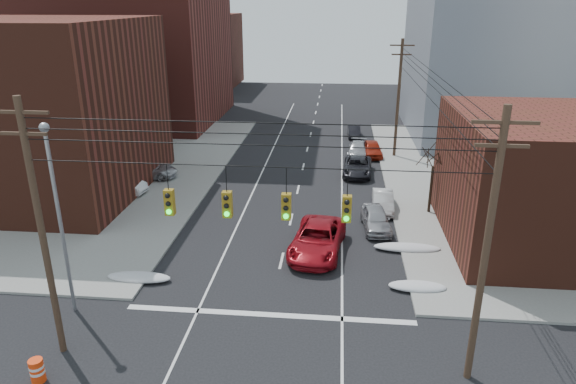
% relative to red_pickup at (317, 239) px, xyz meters
% --- Properties ---
extents(sidewalk_nw, '(40.00, 40.00, 0.15)m').
position_rel_red_pickup_xyz_m(sidewalk_nw, '(-29.01, 13.71, -0.78)').
color(sidewalk_nw, gray).
rests_on(sidewalk_nw, ground).
extents(building_brick_near, '(20.00, 16.00, 13.00)m').
position_rel_red_pickup_xyz_m(building_brick_near, '(-24.01, 8.71, 5.65)').
color(building_brick_near, '#512418').
rests_on(building_brick_near, ground).
extents(building_brick_far, '(22.00, 18.00, 12.00)m').
position_rel_red_pickup_xyz_m(building_brick_far, '(-28.01, 60.71, 5.15)').
color(building_brick_far, '#512418').
rests_on(building_brick_far, ground).
extents(building_office, '(22.00, 20.00, 25.00)m').
position_rel_red_pickup_xyz_m(building_office, '(19.99, 30.71, 11.65)').
color(building_office, gray).
rests_on(building_office, ground).
extents(building_glass, '(20.00, 18.00, 22.00)m').
position_rel_red_pickup_xyz_m(building_glass, '(21.99, 56.71, 10.15)').
color(building_glass, gray).
rests_on(building_glass, ground).
extents(utility_pole_left, '(2.20, 0.28, 11.00)m').
position_rel_red_pickup_xyz_m(utility_pole_left, '(-10.51, -10.29, 4.93)').
color(utility_pole_left, '#473323').
rests_on(utility_pole_left, ground).
extents(utility_pole_right, '(2.20, 0.28, 11.00)m').
position_rel_red_pickup_xyz_m(utility_pole_right, '(6.49, -10.29, 4.93)').
color(utility_pole_right, '#473323').
rests_on(utility_pole_right, ground).
extents(utility_pole_far, '(2.20, 0.28, 11.00)m').
position_rel_red_pickup_xyz_m(utility_pole_far, '(6.49, 20.71, 4.93)').
color(utility_pole_far, '#473323').
rests_on(utility_pole_far, ground).
extents(traffic_signals, '(17.00, 0.42, 2.02)m').
position_rel_red_pickup_xyz_m(traffic_signals, '(-1.91, -10.32, 6.31)').
color(traffic_signals, black).
rests_on(traffic_signals, ground).
extents(street_light, '(0.44, 0.44, 9.32)m').
position_rel_red_pickup_xyz_m(street_light, '(-11.51, -7.29, 4.69)').
color(street_light, gray).
rests_on(street_light, ground).
extents(bare_tree, '(2.09, 2.20, 4.93)m').
position_rel_red_pickup_xyz_m(bare_tree, '(7.58, 6.71, 1.47)').
color(bare_tree, black).
rests_on(bare_tree, ground).
extents(snow_nw, '(3.50, 1.08, 0.42)m').
position_rel_red_pickup_xyz_m(snow_nw, '(-9.41, -4.29, -0.64)').
color(snow_nw, silver).
rests_on(snow_nw, ground).
extents(snow_ne, '(3.00, 1.08, 0.42)m').
position_rel_red_pickup_xyz_m(snow_ne, '(5.39, -3.79, -0.64)').
color(snow_ne, silver).
rests_on(snow_ne, ground).
extents(snow_east_far, '(4.00, 1.08, 0.42)m').
position_rel_red_pickup_xyz_m(snow_east_far, '(5.39, 0.71, -0.64)').
color(snow_east_far, silver).
rests_on(snow_east_far, ground).
extents(red_pickup, '(3.57, 6.44, 1.71)m').
position_rel_red_pickup_xyz_m(red_pickup, '(0.00, 0.00, 0.00)').
color(red_pickup, maroon).
rests_on(red_pickup, ground).
extents(parked_car_a, '(2.07, 4.35, 1.44)m').
position_rel_red_pickup_xyz_m(parked_car_a, '(3.68, 3.72, -0.14)').
color(parked_car_a, '#A3A3A7').
rests_on(parked_car_a, ground).
extents(parked_car_b, '(1.53, 4.08, 1.33)m').
position_rel_red_pickup_xyz_m(parked_car_b, '(4.39, 7.10, -0.19)').
color(parked_car_b, silver).
rests_on(parked_car_b, ground).
extents(parked_car_c, '(2.70, 5.29, 1.43)m').
position_rel_red_pickup_xyz_m(parked_car_c, '(2.79, 15.01, -0.14)').
color(parked_car_c, black).
rests_on(parked_car_c, ground).
extents(parked_car_d, '(2.16, 4.59, 1.29)m').
position_rel_red_pickup_xyz_m(parked_car_d, '(3.00, 20.79, -0.21)').
color(parked_car_d, '#A2A1A6').
rests_on(parked_car_d, ground).
extents(parked_car_e, '(1.96, 4.33, 1.44)m').
position_rel_red_pickup_xyz_m(parked_car_e, '(4.39, 20.77, -0.13)').
color(parked_car_e, '#99200D').
rests_on(parked_car_e, ground).
extents(parked_car_f, '(1.44, 3.80, 1.24)m').
position_rel_red_pickup_xyz_m(parked_car_f, '(2.79, 28.17, -0.23)').
color(parked_car_f, black).
rests_on(parked_car_f, ground).
extents(lot_car_a, '(4.50, 2.24, 1.42)m').
position_rel_red_pickup_xyz_m(lot_car_a, '(-15.69, 8.22, 0.01)').
color(lot_car_a, silver).
rests_on(lot_car_a, sidewalk_nw).
extents(lot_car_b, '(4.94, 2.49, 1.34)m').
position_rel_red_pickup_xyz_m(lot_car_b, '(-14.74, 11.94, -0.03)').
color(lot_car_b, '#A4A3A8').
rests_on(lot_car_b, sidewalk_nw).
extents(lot_car_c, '(5.16, 3.54, 1.39)m').
position_rel_red_pickup_xyz_m(lot_car_c, '(-18.74, 6.76, -0.01)').
color(lot_car_c, black).
rests_on(lot_car_c, sidewalk_nw).
extents(lot_car_d, '(4.57, 2.18, 1.51)m').
position_rel_red_pickup_xyz_m(lot_car_d, '(-21.18, 14.88, 0.05)').
color(lot_car_d, silver).
rests_on(lot_car_d, sidewalk_nw).
extents(construction_barrel, '(0.72, 0.72, 1.00)m').
position_rel_red_pickup_xyz_m(construction_barrel, '(-10.51, -12.21, -0.34)').
color(construction_barrel, '#FF3C0D').
rests_on(construction_barrel, ground).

